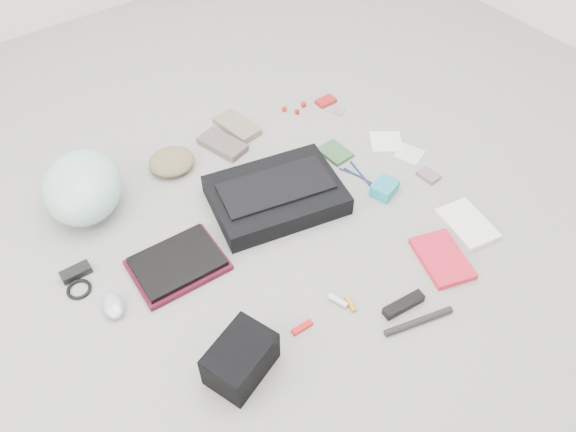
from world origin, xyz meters
TOP-DOWN VIEW (x-y plane):
  - ground_plane at (0.00, 0.00)m, footprint 4.00×4.00m
  - messenger_bag at (0.03, 0.12)m, footprint 0.58×0.47m
  - bag_flap at (0.03, 0.12)m, footprint 0.47×0.29m
  - laptop_sleeve at (-0.45, 0.07)m, footprint 0.34×0.26m
  - laptop at (-0.45, 0.07)m, footprint 0.31×0.23m
  - bike_helmet at (-0.58, 0.55)m, footprint 0.42×0.46m
  - beanie at (-0.20, 0.56)m, footprint 0.22×0.22m
  - mitten_left at (0.04, 0.54)m, footprint 0.16×0.24m
  - mitten_right at (0.16, 0.61)m, footprint 0.14×0.23m
  - power_brick at (-0.76, 0.26)m, footprint 0.11×0.05m
  - cable_coil at (-0.78, 0.19)m, footprint 0.11×0.11m
  - mouse at (-0.71, 0.05)m, footprint 0.08×0.12m
  - camera_bag at (-0.48, -0.40)m, footprint 0.25×0.21m
  - multitool at (-0.24, -0.40)m, footprint 0.08×0.02m
  - toiletry_tube_white at (-0.07, -0.39)m, footprint 0.05×0.08m
  - toiletry_tube_orange at (-0.05, -0.43)m, footprint 0.04×0.07m
  - u_lock at (0.09, -0.54)m, footprint 0.16×0.06m
  - bike_pump at (0.09, -0.62)m, footprint 0.25×0.09m
  - book_red at (0.35, -0.48)m, footprint 0.22×0.27m
  - book_white at (0.56, -0.42)m, footprint 0.19×0.25m
  - notepad at (0.41, 0.21)m, footprint 0.11×0.14m
  - pen_blue at (0.39, 0.06)m, footprint 0.06×0.12m
  - pen_black at (0.40, 0.04)m, footprint 0.04×0.14m
  - pen_navy at (0.42, 0.05)m, footprint 0.04×0.16m
  - accordion_wallet at (0.42, -0.10)m, footprint 0.12×0.11m
  - card_deck at (0.64, -0.14)m, footprint 0.07×0.09m
  - napkin_top at (0.64, 0.13)m, footprint 0.19×0.19m
  - napkin_bottom at (0.67, 0.01)m, footprint 0.14×0.14m
  - lollipop_a at (0.41, 0.59)m, footprint 0.03×0.03m
  - lollipop_b at (0.45, 0.53)m, footprint 0.02×0.02m
  - lollipop_c at (0.51, 0.56)m, footprint 0.03×0.03m
  - altoids_tin at (0.61, 0.52)m, footprint 0.09×0.06m
  - stamp_sheet at (0.61, 0.43)m, footprint 0.07×0.07m

SIDE VIEW (x-z plane):
  - ground_plane at x=0.00m, z-range 0.00..0.00m
  - stamp_sheet at x=0.61m, z-range 0.00..0.00m
  - napkin_bottom at x=0.67m, z-range 0.00..0.01m
  - pen_blue at x=0.39m, z-range 0.00..0.01m
  - pen_black at x=0.40m, z-range 0.00..0.01m
  - napkin_top at x=0.64m, z-range 0.00..0.01m
  - pen_navy at x=0.42m, z-range 0.00..0.01m
  - multitool at x=-0.24m, z-range 0.00..0.01m
  - cable_coil at x=-0.78m, z-range 0.00..0.01m
  - notepad at x=0.41m, z-range 0.00..0.02m
  - card_deck at x=0.64m, z-range 0.00..0.02m
  - toiletry_tube_orange at x=-0.05m, z-range 0.00..0.02m
  - altoids_tin at x=0.61m, z-range 0.00..0.02m
  - toiletry_tube_white at x=-0.07m, z-range 0.00..0.02m
  - laptop_sleeve at x=-0.45m, z-range 0.00..0.02m
  - book_white at x=0.56m, z-range 0.00..0.02m
  - bike_pump at x=0.09m, z-range 0.00..0.02m
  - lollipop_b at x=0.45m, z-range 0.00..0.02m
  - book_red at x=0.35m, z-range 0.00..0.02m
  - lollipop_a at x=0.41m, z-range 0.00..0.02m
  - lollipop_c at x=0.51m, z-range 0.00..0.03m
  - power_brick at x=-0.76m, z-range 0.00..0.03m
  - u_lock at x=0.09m, z-range 0.00..0.03m
  - mitten_left at x=0.04m, z-range 0.00..0.03m
  - mitten_right at x=0.16m, z-range 0.00..0.03m
  - mouse at x=-0.71m, z-range 0.00..0.04m
  - accordion_wallet at x=0.42m, z-range 0.00..0.05m
  - laptop at x=-0.45m, z-range 0.02..0.04m
  - beanie at x=-0.20m, z-range 0.00..0.07m
  - messenger_bag at x=0.03m, z-range 0.00..0.08m
  - camera_bag at x=-0.48m, z-range 0.00..0.14m
  - bag_flap at x=0.03m, z-range 0.08..0.10m
  - bike_helmet at x=-0.58m, z-range 0.00..0.22m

